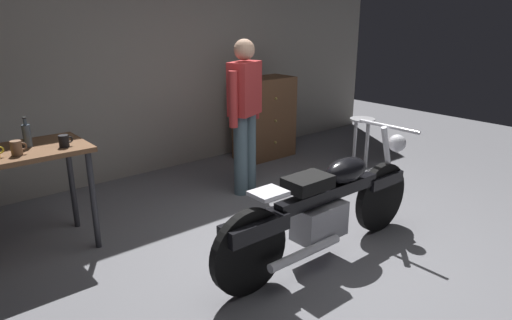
# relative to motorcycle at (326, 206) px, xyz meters

# --- Properties ---
(ground_plane) EXTENTS (12.00, 12.00, 0.00)m
(ground_plane) POSITION_rel_motorcycle_xyz_m (-0.08, 0.10, -0.45)
(ground_plane) COLOR slate
(back_wall) EXTENTS (8.00, 0.12, 3.10)m
(back_wall) POSITION_rel_motorcycle_xyz_m (-0.08, 2.90, 1.10)
(back_wall) COLOR gray
(back_wall) RESTS_ON ground_plane
(workbench) EXTENTS (1.30, 0.64, 0.90)m
(workbench) POSITION_rel_motorcycle_xyz_m (-1.96, 1.61, 0.34)
(workbench) COLOR brown
(workbench) RESTS_ON ground_plane
(motorcycle) EXTENTS (2.19, 0.60, 1.00)m
(motorcycle) POSITION_rel_motorcycle_xyz_m (0.00, 0.00, 0.00)
(motorcycle) COLOR black
(motorcycle) RESTS_ON ground_plane
(person_standing) EXTENTS (0.53, 0.35, 1.67)m
(person_standing) POSITION_rel_motorcycle_xyz_m (0.41, 1.56, 0.48)
(person_standing) COLOR slate
(person_standing) RESTS_ON ground_plane
(shop_stool) EXTENTS (0.32, 0.32, 0.64)m
(shop_stool) POSITION_rel_motorcycle_xyz_m (2.10, 1.27, 0.05)
(shop_stool) COLOR #B2B2B7
(shop_stool) RESTS_ON ground_plane
(wooden_dresser) EXTENTS (0.80, 0.47, 1.10)m
(wooden_dresser) POSITION_rel_motorcycle_xyz_m (1.42, 2.40, 0.10)
(wooden_dresser) COLOR brown
(wooden_dresser) RESTS_ON ground_plane
(mug_black_matte) EXTENTS (0.11, 0.08, 0.10)m
(mug_black_matte) POSITION_rel_motorcycle_xyz_m (-1.51, 1.45, 0.50)
(mug_black_matte) COLOR black
(mug_black_matte) RESTS_ON workbench
(mug_brown_stoneware) EXTENTS (0.12, 0.08, 0.11)m
(mug_brown_stoneware) POSITION_rel_motorcycle_xyz_m (-1.86, 1.45, 0.51)
(mug_brown_stoneware) COLOR brown
(mug_brown_stoneware) RESTS_ON workbench
(bottle) EXTENTS (0.06, 0.06, 0.24)m
(bottle) POSITION_rel_motorcycle_xyz_m (-1.73, 1.64, 0.55)
(bottle) COLOR #3F4C59
(bottle) RESTS_ON workbench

